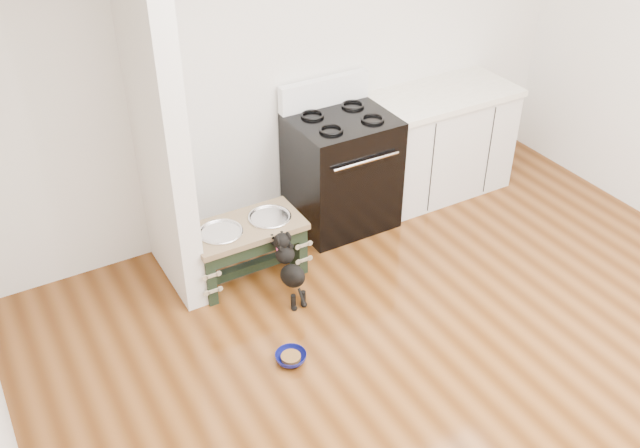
% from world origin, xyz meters
% --- Properties ---
extents(ground, '(5.00, 5.00, 0.00)m').
position_xyz_m(ground, '(0.00, 0.00, 0.00)').
color(ground, '#4D280D').
rests_on(ground, ground).
extents(room_shell, '(5.00, 5.00, 5.00)m').
position_xyz_m(room_shell, '(0.00, 0.00, 1.62)').
color(room_shell, silver).
rests_on(room_shell, ground).
extents(partition_wall, '(0.15, 0.80, 2.70)m').
position_xyz_m(partition_wall, '(-1.18, 2.10, 1.35)').
color(partition_wall, silver).
rests_on(partition_wall, ground).
extents(oven_range, '(0.76, 0.69, 1.14)m').
position_xyz_m(oven_range, '(0.25, 2.16, 0.48)').
color(oven_range, black).
rests_on(oven_range, ground).
extents(cabinet_run, '(1.24, 0.64, 0.91)m').
position_xyz_m(cabinet_run, '(1.23, 2.18, 0.45)').
color(cabinet_run, silver).
rests_on(cabinet_run, ground).
extents(dog_feeder, '(0.81, 0.43, 0.46)m').
position_xyz_m(dog_feeder, '(-0.71, 1.86, 0.32)').
color(dog_feeder, black).
rests_on(dog_feeder, ground).
extents(puppy, '(0.14, 0.42, 0.50)m').
position_xyz_m(puppy, '(-0.57, 1.48, 0.27)').
color(puppy, black).
rests_on(puppy, ground).
extents(floor_bowl, '(0.25, 0.25, 0.06)m').
position_xyz_m(floor_bowl, '(-0.86, 0.93, 0.03)').
color(floor_bowl, '#0D105E').
rests_on(floor_bowl, ground).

